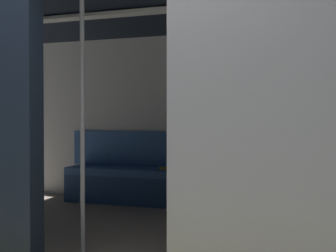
{
  "coord_description": "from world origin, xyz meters",
  "views": [
    {
      "loc": [
        -1.25,
        2.45,
        1.07
      ],
      "look_at": [
        -0.01,
        -1.37,
        0.99
      ],
      "focal_mm": 45.73,
      "sensor_mm": 36.0,
      "label": 1
    }
  ],
  "objects_px": {
    "train_car": "(159,72)",
    "grab_pole_far": "(187,121)",
    "bench_seat": "(195,180)",
    "grab_pole_door": "(82,121)",
    "book": "(170,168)",
    "handbag": "(235,165)",
    "person_seated": "(197,153)"
  },
  "relations": [
    {
      "from": "person_seated",
      "to": "book",
      "type": "bearing_deg",
      "value": -18.91
    },
    {
      "from": "book",
      "to": "grab_pole_door",
      "type": "height_order",
      "value": "grab_pole_door"
    },
    {
      "from": "person_seated",
      "to": "bench_seat",
      "type": "bearing_deg",
      "value": -59.64
    },
    {
      "from": "bench_seat",
      "to": "grab_pole_door",
      "type": "bearing_deg",
      "value": 78.01
    },
    {
      "from": "grab_pole_door",
      "to": "train_car",
      "type": "bearing_deg",
      "value": -113.95
    },
    {
      "from": "train_car",
      "to": "grab_pole_far",
      "type": "relative_size",
      "value": 3.06
    },
    {
      "from": "book",
      "to": "grab_pole_far",
      "type": "bearing_deg",
      "value": 141.89
    },
    {
      "from": "grab_pole_far",
      "to": "bench_seat",
      "type": "bearing_deg",
      "value": -77.6
    },
    {
      "from": "grab_pole_far",
      "to": "handbag",
      "type": "bearing_deg",
      "value": -91.51
    },
    {
      "from": "grab_pole_far",
      "to": "train_car",
      "type": "bearing_deg",
      "value": -57.3
    },
    {
      "from": "train_car",
      "to": "person_seated",
      "type": "relative_size",
      "value": 5.48
    },
    {
      "from": "handbag",
      "to": "grab_pole_door",
      "type": "distance_m",
      "value": 2.22
    },
    {
      "from": "train_car",
      "to": "person_seated",
      "type": "bearing_deg",
      "value": -94.62
    },
    {
      "from": "train_car",
      "to": "book",
      "type": "relative_size",
      "value": 29.09
    },
    {
      "from": "train_car",
      "to": "bench_seat",
      "type": "bearing_deg",
      "value": -92.88
    },
    {
      "from": "person_seated",
      "to": "grab_pole_door",
      "type": "distance_m",
      "value": 1.97
    },
    {
      "from": "grab_pole_door",
      "to": "grab_pole_far",
      "type": "distance_m",
      "value": 0.82
    },
    {
      "from": "person_seated",
      "to": "book",
      "type": "xyz_separation_m",
      "value": [
        0.37,
        -0.13,
        -0.21
      ]
    },
    {
      "from": "book",
      "to": "train_car",
      "type": "bearing_deg",
      "value": 133.86
    },
    {
      "from": "train_car",
      "to": "grab_pole_door",
      "type": "xyz_separation_m",
      "value": [
        0.35,
        0.8,
        -0.45
      ]
    },
    {
      "from": "grab_pole_door",
      "to": "person_seated",
      "type": "bearing_deg",
      "value": -103.2
    },
    {
      "from": "train_car",
      "to": "handbag",
      "type": "relative_size",
      "value": 24.62
    },
    {
      "from": "grab_pole_door",
      "to": "bench_seat",
      "type": "bearing_deg",
      "value": -101.99
    },
    {
      "from": "handbag",
      "to": "person_seated",
      "type": "bearing_deg",
      "value": 11.27
    },
    {
      "from": "train_car",
      "to": "person_seated",
      "type": "height_order",
      "value": "train_car"
    },
    {
      "from": "train_car",
      "to": "handbag",
      "type": "distance_m",
      "value": 1.61
    },
    {
      "from": "book",
      "to": "grab_pole_far",
      "type": "distance_m",
      "value": 2.17
    },
    {
      "from": "handbag",
      "to": "grab_pole_far",
      "type": "height_order",
      "value": "grab_pole_far"
    },
    {
      "from": "train_car",
      "to": "grab_pole_far",
      "type": "bearing_deg",
      "value": 122.7
    },
    {
      "from": "person_seated",
      "to": "grab_pole_door",
      "type": "relative_size",
      "value": 0.56
    },
    {
      "from": "bench_seat",
      "to": "train_car",
      "type": "bearing_deg",
      "value": 87.12
    },
    {
      "from": "grab_pole_far",
      "to": "grab_pole_door",
      "type": "bearing_deg",
      "value": 4.65
    }
  ]
}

